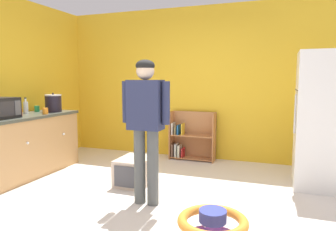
# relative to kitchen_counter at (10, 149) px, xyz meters

# --- Properties ---
(ground_plane) EXTENTS (12.00, 12.00, 0.00)m
(ground_plane) POSITION_rel_kitchen_counter_xyz_m (2.20, -0.14, -0.45)
(ground_plane) COLOR silver
(ground_plane) RESTS_ON ground
(back_wall) EXTENTS (5.20, 0.06, 2.70)m
(back_wall) POSITION_rel_kitchen_counter_xyz_m (2.20, 2.19, 0.90)
(back_wall) COLOR yellow
(back_wall) RESTS_ON ground
(left_side_wall) EXTENTS (0.06, 2.99, 2.70)m
(left_side_wall) POSITION_rel_kitchen_counter_xyz_m (-0.43, 0.66, 0.90)
(left_side_wall) COLOR yellow
(left_side_wall) RESTS_ON ground
(kitchen_counter) EXTENTS (0.65, 2.27, 0.90)m
(kitchen_counter) POSITION_rel_kitchen_counter_xyz_m (0.00, 0.00, 0.00)
(kitchen_counter) COLOR tan
(kitchen_counter) RESTS_ON ground
(refrigerator) EXTENTS (0.73, 0.68, 1.78)m
(refrigerator) POSITION_rel_kitchen_counter_xyz_m (4.07, 1.20, 0.44)
(refrigerator) COLOR white
(refrigerator) RESTS_ON ground
(bookshelf) EXTENTS (0.80, 0.28, 0.85)m
(bookshelf) POSITION_rel_kitchen_counter_xyz_m (2.04, 2.01, -0.08)
(bookshelf) COLOR #B47343
(bookshelf) RESTS_ON ground
(standing_person) EXTENTS (0.57, 0.22, 1.63)m
(standing_person) POSITION_rel_kitchen_counter_xyz_m (2.12, -0.09, 0.53)
(standing_person) COLOR #505554
(standing_person) RESTS_ON ground
(baby_walker) EXTENTS (0.60, 0.60, 0.32)m
(baby_walker) POSITION_rel_kitchen_counter_xyz_m (3.02, -0.74, -0.29)
(baby_walker) COLOR #773C9D
(baby_walker) RESTS_ON ground
(pet_carrier) EXTENTS (0.42, 0.55, 0.36)m
(pet_carrier) POSITION_rel_kitchen_counter_xyz_m (1.70, 0.46, -0.27)
(pet_carrier) COLOR beige
(pet_carrier) RESTS_ON ground
(crock_pot) EXTENTS (0.26, 0.26, 0.31)m
(crock_pot) POSITION_rel_kitchen_counter_xyz_m (0.09, 0.80, 0.59)
(crock_pot) COLOR black
(crock_pot) RESTS_ON kitchen_counter
(clear_bottle) EXTENTS (0.07, 0.07, 0.25)m
(clear_bottle) POSITION_rel_kitchen_counter_xyz_m (-0.15, 0.46, 0.55)
(clear_bottle) COLOR silver
(clear_bottle) RESTS_ON kitchen_counter
(yellow_cup) EXTENTS (0.08, 0.08, 0.09)m
(yellow_cup) POSITION_rel_kitchen_counter_xyz_m (-0.16, 0.24, 0.50)
(yellow_cup) COLOR yellow
(yellow_cup) RESTS_ON kitchen_counter
(green_cup) EXTENTS (0.08, 0.08, 0.09)m
(green_cup) POSITION_rel_kitchen_counter_xyz_m (-0.18, 0.72, 0.50)
(green_cup) COLOR green
(green_cup) RESTS_ON kitchen_counter
(orange_cup) EXTENTS (0.08, 0.08, 0.09)m
(orange_cup) POSITION_rel_kitchen_counter_xyz_m (0.21, 0.48, 0.50)
(orange_cup) COLOR orange
(orange_cup) RESTS_ON kitchen_counter
(red_cup) EXTENTS (0.08, 0.08, 0.09)m
(red_cup) POSITION_rel_kitchen_counter_xyz_m (0.01, 0.18, 0.50)
(red_cup) COLOR red
(red_cup) RESTS_ON kitchen_counter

